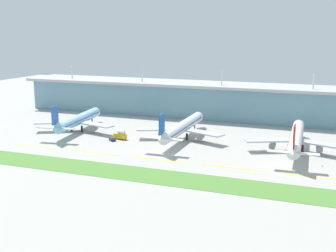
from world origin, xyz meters
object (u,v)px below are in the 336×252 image
Objects in this scene: safety_cone_left_wingtip at (322,166)px; safety_cone_nose_front at (308,166)px; fuel_truck at (121,135)px; airliner_middle at (182,127)px; airliner_near at (77,120)px; airliner_far at (296,138)px; pushback_tug at (112,139)px.

safety_cone_left_wingtip and safety_cone_nose_front have the same top height.
safety_cone_left_wingtip is at bearing -7.18° from fuel_truck.
fuel_truck is at bearing -158.16° from airliner_middle.
airliner_middle is (62.45, 3.33, 0.01)m from airliner_near.
airliner_middle is 1.00× the size of airliner_far.
airliner_middle and airliner_far have the same top height.
airliner_middle is 59.16m from airliner_far.
safety_cone_left_wingtip is at bearing -4.64° from pushback_tug.
airliner_near and airliner_middle have the same top height.
airliner_middle is at bearing 26.58° from pushback_tug.
airliner_middle is 100.91× the size of safety_cone_nose_front.
airliner_near is 0.88× the size of airliner_middle.
safety_cone_left_wingtip is (134.51, -21.75, -6.10)m from airliner_near.
safety_cone_left_wingtip is (13.02, -21.36, -6.11)m from airliner_far.
airliner_near is 0.87× the size of airliner_far.
safety_cone_left_wingtip is at bearing -58.64° from airliner_far.
airliner_far reaches higher than safety_cone_nose_front.
airliner_near and airliner_far have the same top height.
safety_cone_nose_front is at bearing -6.55° from pushback_tug.
airliner_far is 101.07× the size of safety_cone_left_wingtip.
airliner_middle is at bearing 176.39° from airliner_far.
pushback_tug is (-33.07, -16.54, -5.36)m from airliner_middle.
fuel_truck is (-89.43, -8.46, -4.19)m from airliner_far.
pushback_tug is at bearing -153.42° from airliner_middle.
airliner_far is 14.55× the size of pushback_tug.
safety_cone_left_wingtip is 6.21m from safety_cone_nose_front.
airliner_near is 32.66m from pushback_tug.
airliner_far is (59.04, -3.72, 0.00)m from airliner_middle.
safety_cone_left_wingtip is (72.06, -25.08, -6.11)m from airliner_middle.
pushback_tug reaches higher than safety_cone_nose_front.
fuel_truck is at bearing -174.60° from airliner_far.
safety_cone_nose_front is at bearing -72.76° from airliner_far.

